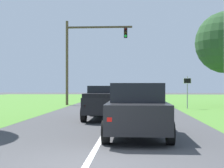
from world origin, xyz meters
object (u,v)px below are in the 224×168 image
object	(u,v)px
traffic_light	(83,51)
keep_moving_sign	(187,88)
red_suv_near	(137,108)
pickup_truck_lead	(107,102)

from	to	relation	value
traffic_light	keep_moving_sign	distance (m)	10.19
red_suv_near	keep_moving_sign	xyz separation A→B (m)	(4.13, 13.64, 0.62)
pickup_truck_lead	traffic_light	distance (m)	12.94
traffic_light	keep_moving_sign	xyz separation A→B (m)	(8.75, -3.96, -3.40)
red_suv_near	pickup_truck_lead	size ratio (longest dim) A/B	0.94
traffic_light	pickup_truck_lead	bearing A→B (deg)	-75.36
pickup_truck_lead	traffic_light	size ratio (longest dim) A/B	0.67
red_suv_near	pickup_truck_lead	xyz separation A→B (m)	(-1.52, 5.72, -0.05)
red_suv_near	keep_moving_sign	world-z (taller)	keep_moving_sign
traffic_light	keep_moving_sign	bearing A→B (deg)	-24.33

